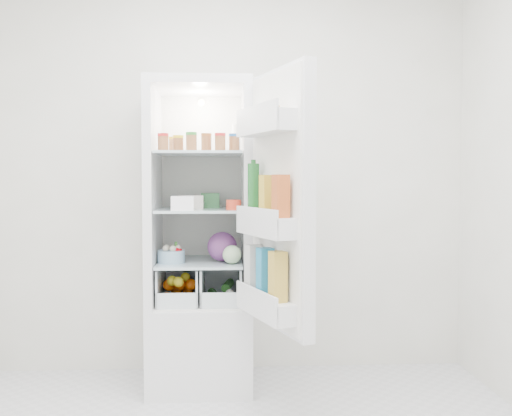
{
  "coord_description": "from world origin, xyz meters",
  "views": [
    {
      "loc": [
        -0.05,
        -2.19,
        1.22
      ],
      "look_at": [
        0.12,
        0.95,
        1.07
      ],
      "focal_mm": 40.0,
      "sensor_mm": 36.0,
      "label": 1
    }
  ],
  "objects": [
    {
      "name": "crisper_left",
      "position": [
        -0.32,
        1.19,
        0.61
      ],
      "size": [
        0.23,
        0.46,
        0.22
      ],
      "primitive_type": null,
      "color": "silver",
      "rests_on": "refrigerator"
    },
    {
      "name": "squeeze_bottle",
      "position": [
        0.01,
        1.28,
        1.47
      ],
      "size": [
        0.06,
        0.06,
        0.17
      ],
      "primitive_type": "cylinder",
      "rotation": [
        0.0,
        0.0,
        0.23
      ],
      "color": "white",
      "rests_on": "shelf_top"
    },
    {
      "name": "shelf_mid",
      "position": [
        -0.2,
        1.19,
        1.05
      ],
      "size": [
        0.49,
        0.53,
        0.02
      ],
      "primitive_type": "cube",
      "color": "#AFC5CD",
      "rests_on": "refrigerator"
    },
    {
      "name": "tub_white",
      "position": [
        -0.29,
        0.99,
        1.1
      ],
      "size": [
        0.13,
        0.13,
        0.08
      ],
      "primitive_type": "cube",
      "rotation": [
        0.0,
        0.0,
        0.07
      ],
      "color": "white",
      "rests_on": "shelf_mid"
    },
    {
      "name": "shelf_top",
      "position": [
        -0.2,
        1.19,
        1.38
      ],
      "size": [
        0.49,
        0.53,
        0.02
      ],
      "primitive_type": "cube",
      "color": "#AFC5CD",
      "rests_on": "refrigerator"
    },
    {
      "name": "crisper_right",
      "position": [
        -0.08,
        1.19,
        0.61
      ],
      "size": [
        0.23,
        0.46,
        0.22
      ],
      "primitive_type": null,
      "color": "silver",
      "rests_on": "refrigerator"
    },
    {
      "name": "veg_pile",
      "position": [
        -0.07,
        1.18,
        0.56
      ],
      "size": [
        0.16,
        0.3,
        0.1
      ],
      "color": "#1C4C19",
      "rests_on": "refrigerator"
    },
    {
      "name": "tin_red",
      "position": [
        -0.01,
        1.04,
        1.09
      ],
      "size": [
        0.11,
        0.11,
        0.06
      ],
      "primitive_type": "cylinder",
      "rotation": [
        0.0,
        0.0,
        -0.41
      ],
      "color": "red",
      "rests_on": "shelf_mid"
    },
    {
      "name": "tub_cream",
      "position": [
        -0.26,
        1.18,
        1.1
      ],
      "size": [
        0.16,
        0.16,
        0.08
      ],
      "primitive_type": "cube",
      "rotation": [
        0.0,
        0.0,
        0.23
      ],
      "color": "white",
      "rests_on": "shelf_mid"
    },
    {
      "name": "refrigerator",
      "position": [
        -0.2,
        1.25,
        0.67
      ],
      "size": [
        0.6,
        0.6,
        1.8
      ],
      "color": "silver",
      "rests_on": "ground"
    },
    {
      "name": "room_walls",
      "position": [
        0.0,
        0.0,
        1.59
      ],
      "size": [
        3.02,
        3.02,
        2.61
      ],
      "color": "beige",
      "rests_on": "ground"
    },
    {
      "name": "citrus_pile",
      "position": [
        -0.32,
        1.17,
        0.58
      ],
      "size": [
        0.2,
        0.31,
        0.16
      ],
      "color": "orange",
      "rests_on": "refrigerator"
    },
    {
      "name": "shelf_low",
      "position": [
        -0.2,
        1.19,
        0.74
      ],
      "size": [
        0.49,
        0.53,
        0.01
      ],
      "primitive_type": "cube",
      "color": "#AFC5CD",
      "rests_on": "refrigerator"
    },
    {
      "name": "bell_pepper",
      "position": [
        -0.34,
        1.11,
        0.79
      ],
      "size": [
        0.09,
        0.09,
        0.09
      ],
      "primitive_type": "sphere",
      "color": "red",
      "rests_on": "shelf_low"
    },
    {
      "name": "fridge_door",
      "position": [
        0.2,
        0.63,
        1.09
      ],
      "size": [
        0.34,
        0.59,
        1.3
      ],
      "rotation": [
        0.0,
        0.0,
        1.91
      ],
      "color": "silver",
      "rests_on": "refrigerator"
    },
    {
      "name": "red_cabbage",
      "position": [
        -0.07,
        1.16,
        0.83
      ],
      "size": [
        0.17,
        0.17,
        0.17
      ],
      "primitive_type": "sphere",
      "color": "#4A1B4F",
      "rests_on": "shelf_low"
    },
    {
      "name": "condiment_jars",
      "position": [
        -0.22,
        1.1,
        1.43
      ],
      "size": [
        0.46,
        0.32,
        0.08
      ],
      "color": "#B21919",
      "rests_on": "shelf_top"
    },
    {
      "name": "foil_tray",
      "position": [
        -0.25,
        1.27,
        1.08
      ],
      "size": [
        0.18,
        0.16,
        0.04
      ],
      "primitive_type": "cube",
      "rotation": [
        0.0,
        0.0,
        -0.32
      ],
      "color": "silver",
      "rests_on": "shelf_mid"
    },
    {
      "name": "tub_green",
      "position": [
        -0.14,
        1.33,
        1.1
      ],
      "size": [
        0.11,
        0.16,
        0.09
      ],
      "primitive_type": "cube",
      "rotation": [
        0.0,
        0.0,
        0.02
      ],
      "color": "#3B8348",
      "rests_on": "shelf_mid"
    },
    {
      "name": "salad_bag",
      "position": [
        -0.02,
        1.05,
        0.8
      ],
      "size": [
        0.11,
        0.11,
        0.11
      ],
      "primitive_type": "sphere",
      "color": "#AFD09C",
      "rests_on": "shelf_low"
    },
    {
      "name": "mushroom_bowl",
      "position": [
        -0.36,
        1.11,
        0.78
      ],
      "size": [
        0.19,
        0.19,
        0.07
      ],
      "primitive_type": "cylinder",
      "rotation": [
        0.0,
        0.0,
        0.26
      ],
      "color": "#8EB8D4",
      "rests_on": "shelf_low"
    }
  ]
}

